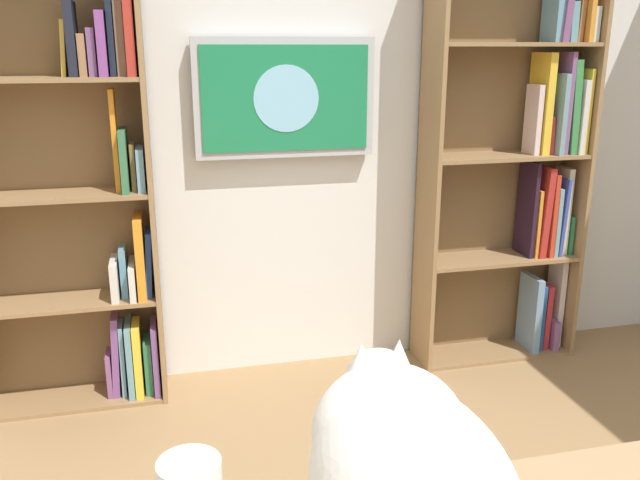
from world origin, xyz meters
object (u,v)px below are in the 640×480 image
object	(u,v)px
bookshelf_left	(522,160)
bookshelf_right	(82,198)
wall_mounted_tv	(285,98)
cat	(404,473)

from	to	relation	value
bookshelf_left	bookshelf_right	world-z (taller)	bookshelf_left
bookshelf_left	bookshelf_right	xyz separation A→B (m)	(2.21, -0.00, -0.09)
bookshelf_left	bookshelf_right	distance (m)	2.21
wall_mounted_tv	cat	xyz separation A→B (m)	(0.22, 2.27, -0.47)
bookshelf_left	wall_mounted_tv	size ratio (longest dim) A/B	2.55
wall_mounted_tv	cat	bearing A→B (deg)	84.34
bookshelf_left	wall_mounted_tv	bearing A→B (deg)	-3.80
bookshelf_left	wall_mounted_tv	xyz separation A→B (m)	(1.25, -0.08, 0.33)
bookshelf_left	wall_mounted_tv	world-z (taller)	bookshelf_left
bookshelf_right	wall_mounted_tv	world-z (taller)	bookshelf_right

